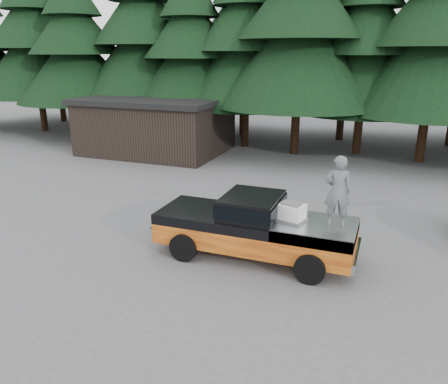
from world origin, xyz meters
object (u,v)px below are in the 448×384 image
(pickup_truck, at_px, (254,236))
(utility_building, at_px, (156,125))
(air_compressor, at_px, (292,213))
(man_on_bed, at_px, (338,191))

(pickup_truck, distance_m, utility_building, 15.42)
(air_compressor, distance_m, utility_building, 16.14)
(air_compressor, relative_size, man_on_bed, 0.34)
(pickup_truck, height_order, utility_building, utility_building)
(pickup_truck, bearing_deg, utility_building, 130.11)
(air_compressor, bearing_deg, pickup_truck, -166.57)
(air_compressor, bearing_deg, man_on_bed, 17.90)
(pickup_truck, relative_size, air_compressor, 8.83)
(man_on_bed, bearing_deg, air_compressor, -9.76)
(pickup_truck, height_order, man_on_bed, man_on_bed)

